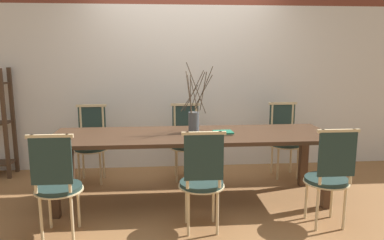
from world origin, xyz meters
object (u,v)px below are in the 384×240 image
chair_far_center (284,138)px  book_stack (223,133)px  vase_centerpiece (194,119)px  chair_near_center (329,175)px  dining_table (192,142)px

chair_far_center → book_stack: 1.25m
chair_far_center → book_stack: chair_far_center is taller
chair_far_center → vase_centerpiece: size_ratio=1.25×
chair_near_center → chair_far_center: size_ratio=1.00×
book_stack → vase_centerpiece: bearing=160.8°
vase_centerpiece → book_stack: 0.34m
chair_far_center → dining_table: bearing=30.2°
chair_near_center → chair_far_center: (0.07, 1.48, 0.00)m
book_stack → chair_far_center: bearing=39.5°
dining_table → vase_centerpiece: size_ratio=3.90×
dining_table → vase_centerpiece: 0.24m
chair_near_center → vase_centerpiece: bearing=145.6°
chair_near_center → chair_far_center: 1.48m
chair_far_center → vase_centerpiece: bearing=28.5°
dining_table → chair_far_center: 1.48m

